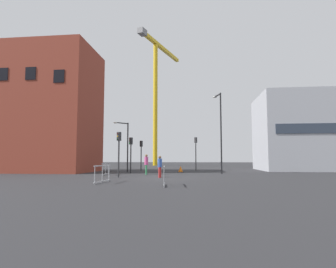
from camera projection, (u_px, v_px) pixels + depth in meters
ground at (161, 178)px, 21.42m from camera, size 160.00×160.00×0.00m
brick_building at (50, 110)px, 30.90m from camera, size 9.90×7.51×13.71m
office_block at (303, 133)px, 34.53m from camera, size 10.69×9.02×9.38m
construction_crane at (156, 83)px, 57.77m from camera, size 6.72×17.60×26.22m
streetlamp_tall at (220, 126)px, 27.26m from camera, size 0.77×1.54×7.95m
streetlamp_short at (126, 142)px, 29.53m from camera, size 1.32×1.38×5.32m
traffic_light_median at (119, 146)px, 21.98m from camera, size 0.34×0.39×3.59m
traffic_light_island at (131, 149)px, 27.87m from camera, size 0.37×0.37×3.59m
traffic_light_near at (141, 150)px, 33.21m from camera, size 0.34×0.39×3.59m
traffic_light_far at (196, 148)px, 34.71m from camera, size 0.37×0.37×4.12m
pedestrian_walking at (146, 163)px, 25.47m from camera, size 0.34×0.34×1.87m
pedestrian_waiting at (160, 165)px, 21.53m from camera, size 0.34×0.34×1.69m
safety_barrier_rear at (102, 174)px, 16.99m from camera, size 0.22×2.37×1.08m
safety_barrier_front at (221, 166)px, 34.17m from camera, size 0.14×2.05×1.08m
safety_barrier_right_run at (164, 176)px, 15.04m from camera, size 0.27×1.82×1.08m
safety_barrier_left_run at (106, 169)px, 24.55m from camera, size 0.19×2.22×1.08m
traffic_cone_striped at (181, 169)px, 29.80m from camera, size 0.67×0.67×0.68m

